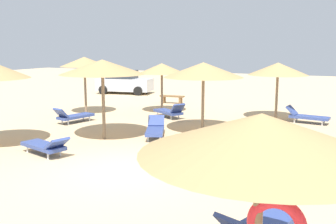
{
  "coord_description": "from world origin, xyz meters",
  "views": [
    {
      "loc": [
        5.65,
        -8.76,
        3.43
      ],
      "look_at": [
        0.0,
        3.0,
        1.2
      ],
      "focal_mm": 40.92,
      "sensor_mm": 36.0,
      "label": 1
    }
  ],
  "objects_px": {
    "parasol_2": "(162,69)",
    "parasol_4": "(203,70)",
    "parasol_7": "(102,67)",
    "lounger_2": "(170,111)",
    "lounger_1": "(73,116)",
    "parked_car": "(124,82)",
    "parasol_0": "(278,69)",
    "bench_0": "(172,98)",
    "parasol_1": "(84,62)",
    "lounger_6": "(46,146)",
    "parasol_5": "(261,137)",
    "lounger_0": "(306,116)",
    "lounger_4": "(155,129)"
  },
  "relations": [
    {
      "from": "parasol_0",
      "to": "parasol_5",
      "type": "distance_m",
      "value": 14.16
    },
    {
      "from": "lounger_0",
      "to": "lounger_2",
      "type": "distance_m",
      "value": 6.34
    },
    {
      "from": "lounger_0",
      "to": "parked_car",
      "type": "xyz_separation_m",
      "value": [
        -13.44,
        5.95,
        0.5
      ]
    },
    {
      "from": "parasol_2",
      "to": "parasol_5",
      "type": "bearing_deg",
      "value": -59.23
    },
    {
      "from": "parasol_7",
      "to": "lounger_2",
      "type": "bearing_deg",
      "value": 85.7
    },
    {
      "from": "parasol_5",
      "to": "lounger_2",
      "type": "distance_m",
      "value": 14.29
    },
    {
      "from": "lounger_1",
      "to": "bench_0",
      "type": "bearing_deg",
      "value": 78.54
    },
    {
      "from": "parasol_5",
      "to": "lounger_1",
      "type": "bearing_deg",
      "value": 138.4
    },
    {
      "from": "parasol_5",
      "to": "parasol_7",
      "type": "height_order",
      "value": "parasol_7"
    },
    {
      "from": "parasol_5",
      "to": "bench_0",
      "type": "height_order",
      "value": "parasol_5"
    },
    {
      "from": "parasol_2",
      "to": "lounger_2",
      "type": "relative_size",
      "value": 1.34
    },
    {
      "from": "parasol_0",
      "to": "bench_0",
      "type": "height_order",
      "value": "parasol_0"
    },
    {
      "from": "parasol_7",
      "to": "lounger_4",
      "type": "height_order",
      "value": "parasol_7"
    },
    {
      "from": "lounger_4",
      "to": "parasol_1",
      "type": "bearing_deg",
      "value": 151.96
    },
    {
      "from": "lounger_1",
      "to": "lounger_6",
      "type": "bearing_deg",
      "value": -59.92
    },
    {
      "from": "parasol_0",
      "to": "parasol_1",
      "type": "height_order",
      "value": "parasol_1"
    },
    {
      "from": "parasol_1",
      "to": "lounger_0",
      "type": "distance_m",
      "value": 11.03
    },
    {
      "from": "parasol_1",
      "to": "parasol_5",
      "type": "bearing_deg",
      "value": -45.09
    },
    {
      "from": "lounger_0",
      "to": "lounger_6",
      "type": "xyz_separation_m",
      "value": [
        -6.92,
        -9.14,
        -0.01
      ]
    },
    {
      "from": "parasol_1",
      "to": "lounger_6",
      "type": "bearing_deg",
      "value": -61.92
    },
    {
      "from": "lounger_0",
      "to": "lounger_4",
      "type": "relative_size",
      "value": 0.98
    },
    {
      "from": "bench_0",
      "to": "lounger_4",
      "type": "bearing_deg",
      "value": -69.12
    },
    {
      "from": "lounger_2",
      "to": "lounger_6",
      "type": "xyz_separation_m",
      "value": [
        -0.77,
        -7.59,
        -0.01
      ]
    },
    {
      "from": "parasol_0",
      "to": "parasol_5",
      "type": "height_order",
      "value": "parasol_0"
    },
    {
      "from": "parasol_2",
      "to": "parasol_4",
      "type": "height_order",
      "value": "parasol_4"
    },
    {
      "from": "parasol_1",
      "to": "lounger_4",
      "type": "distance_m",
      "value": 6.74
    },
    {
      "from": "parasol_0",
      "to": "lounger_2",
      "type": "xyz_separation_m",
      "value": [
        -4.77,
        -1.71,
        -2.08
      ]
    },
    {
      "from": "parasol_4",
      "to": "lounger_2",
      "type": "relative_size",
      "value": 1.64
    },
    {
      "from": "parasol_5",
      "to": "lounger_6",
      "type": "height_order",
      "value": "parasol_5"
    },
    {
      "from": "lounger_1",
      "to": "lounger_2",
      "type": "relative_size",
      "value": 1.02
    },
    {
      "from": "lounger_2",
      "to": "bench_0",
      "type": "height_order",
      "value": "lounger_2"
    },
    {
      "from": "parasol_2",
      "to": "parked_car",
      "type": "xyz_separation_m",
      "value": [
        -6.27,
        6.28,
        -1.49
      ]
    },
    {
      "from": "parasol_2",
      "to": "parasol_7",
      "type": "xyz_separation_m",
      "value": [
        0.65,
        -6.16,
        0.38
      ]
    },
    {
      "from": "parasol_5",
      "to": "parasol_7",
      "type": "distance_m",
      "value": 10.4
    },
    {
      "from": "parasol_1",
      "to": "parasol_2",
      "type": "bearing_deg",
      "value": 32.13
    },
    {
      "from": "parasol_0",
      "to": "lounger_0",
      "type": "bearing_deg",
      "value": -6.75
    },
    {
      "from": "lounger_6",
      "to": "parasol_2",
      "type": "bearing_deg",
      "value": 91.63
    },
    {
      "from": "parked_car",
      "to": "lounger_1",
      "type": "bearing_deg",
      "value": -69.8
    },
    {
      "from": "parasol_5",
      "to": "lounger_4",
      "type": "relative_size",
      "value": 1.44
    },
    {
      "from": "parasol_4",
      "to": "bench_0",
      "type": "distance_m",
      "value": 8.44
    },
    {
      "from": "parked_car",
      "to": "parasol_1",
      "type": "bearing_deg",
      "value": -70.67
    },
    {
      "from": "parasol_4",
      "to": "parasol_7",
      "type": "bearing_deg",
      "value": -139.12
    },
    {
      "from": "lounger_0",
      "to": "bench_0",
      "type": "relative_size",
      "value": 1.27
    },
    {
      "from": "parasol_1",
      "to": "parasol_5",
      "type": "relative_size",
      "value": 1.03
    },
    {
      "from": "parasol_0",
      "to": "parasol_4",
      "type": "xyz_separation_m",
      "value": [
        -2.16,
        -4.08,
        0.12
      ]
    },
    {
      "from": "parasol_4",
      "to": "lounger_0",
      "type": "xyz_separation_m",
      "value": [
        3.55,
        3.92,
        -2.21
      ]
    },
    {
      "from": "lounger_4",
      "to": "parked_car",
      "type": "bearing_deg",
      "value": 126.89
    },
    {
      "from": "lounger_1",
      "to": "parked_car",
      "type": "distance_m",
      "value": 11.21
    },
    {
      "from": "parasol_2",
      "to": "lounger_2",
      "type": "distance_m",
      "value": 2.54
    },
    {
      "from": "parasol_1",
      "to": "parasol_4",
      "type": "relative_size",
      "value": 0.93
    }
  ]
}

